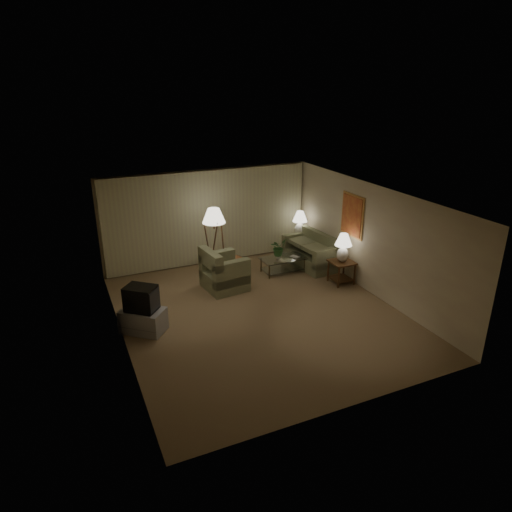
{
  "coord_description": "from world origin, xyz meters",
  "views": [
    {
      "loc": [
        -3.83,
        -8.4,
        5.02
      ],
      "look_at": [
        0.19,
        0.6,
        1.16
      ],
      "focal_mm": 32.0,
      "sensor_mm": 36.0,
      "label": 1
    }
  ],
  "objects": [
    {
      "name": "side_table_far",
      "position": [
        2.65,
        2.9,
        0.39
      ],
      "size": [
        0.46,
        0.39,
        0.6
      ],
      "color": "#32180D",
      "rests_on": "ground"
    },
    {
      "name": "book",
      "position": [
        1.84,
        1.79,
        0.42
      ],
      "size": [
        0.26,
        0.29,
        0.02
      ],
      "primitive_type": "imported",
      "rotation": [
        0.0,
        0.0,
        0.4
      ],
      "color": "olive",
      "rests_on": "coffee_table"
    },
    {
      "name": "coffee_table",
      "position": [
        1.59,
        1.89,
        0.28
      ],
      "size": [
        1.22,
        0.66,
        0.41
      ],
      "color": "silver",
      "rests_on": "ground"
    },
    {
      "name": "armchair",
      "position": [
        -0.24,
        1.58,
        0.43
      ],
      "size": [
        1.24,
        1.2,
        0.85
      ],
      "rotation": [
        0.0,
        0.0,
        1.69
      ],
      "color": "#787A56",
      "rests_on": "ground"
    },
    {
      "name": "flowers",
      "position": [
        1.44,
        1.89,
        0.79
      ],
      "size": [
        0.54,
        0.51,
        0.47
      ],
      "primitive_type": "imported",
      "rotation": [
        0.0,
        0.0,
        0.43
      ],
      "color": "#32672E",
      "rests_on": "vase"
    },
    {
      "name": "sofa",
      "position": [
        2.5,
        1.99,
        0.37
      ],
      "size": [
        1.85,
        1.19,
        0.75
      ],
      "rotation": [
        0.0,
        0.0,
        -1.47
      ],
      "color": "#787A56",
      "rests_on": "ground"
    },
    {
      "name": "room_shell",
      "position": [
        0.02,
        1.51,
        1.75
      ],
      "size": [
        6.04,
        7.02,
        2.72
      ],
      "color": "beige",
      "rests_on": "ground"
    },
    {
      "name": "floor_lamp",
      "position": [
        -0.18,
        2.45,
        0.98
      ],
      "size": [
        0.61,
        0.61,
        1.87
      ],
      "color": "#32180D",
      "rests_on": "ground"
    },
    {
      "name": "table_lamp_near",
      "position": [
        2.65,
        0.64,
        1.04
      ],
      "size": [
        0.44,
        0.44,
        0.75
      ],
      "color": "white",
      "rests_on": "side_table_near"
    },
    {
      "name": "crt_tv",
      "position": [
        -2.55,
        0.29,
        0.77
      ],
      "size": [
        1.06,
        1.06,
        0.53
      ],
      "primitive_type": "cube",
      "rotation": [
        0.0,
        0.0,
        -0.71
      ],
      "color": "black",
      "rests_on": "tv_cabinet"
    },
    {
      "name": "tv_cabinet",
      "position": [
        -2.55,
        0.29,
        0.25
      ],
      "size": [
        1.43,
        1.43,
        0.5
      ],
      "primitive_type": "cube",
      "rotation": [
        0.0,
        0.0,
        -0.71
      ],
      "color": "#979699",
      "rests_on": "ground"
    },
    {
      "name": "side_table_near",
      "position": [
        2.65,
        0.64,
        0.42
      ],
      "size": [
        0.59,
        0.59,
        0.6
      ],
      "color": "#32180D",
      "rests_on": "ground"
    },
    {
      "name": "ground",
      "position": [
        0.0,
        0.0,
        0.0
      ],
      "size": [
        7.0,
        7.0,
        0.0
      ],
      "primitive_type": "plane",
      "color": "olive",
      "rests_on": "ground"
    },
    {
      "name": "vase",
      "position": [
        1.44,
        1.89,
        0.49
      ],
      "size": [
        0.17,
        0.17,
        0.14
      ],
      "primitive_type": "imported",
      "rotation": [
        0.0,
        0.0,
        0.25
      ],
      "color": "white",
      "rests_on": "coffee_table"
    },
    {
      "name": "table_lamp_far",
      "position": [
        2.65,
        2.9,
        1.05
      ],
      "size": [
        0.44,
        0.44,
        0.76
      ],
      "color": "white",
      "rests_on": "side_table_far"
    },
    {
      "name": "ottoman",
      "position": [
        0.3,
        2.46,
        0.2
      ],
      "size": [
        0.66,
        0.66,
        0.4
      ],
      "primitive_type": "cylinder",
      "rotation": [
        0.0,
        0.0,
        0.11
      ],
      "color": "#AE673B",
      "rests_on": "ground"
    }
  ]
}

